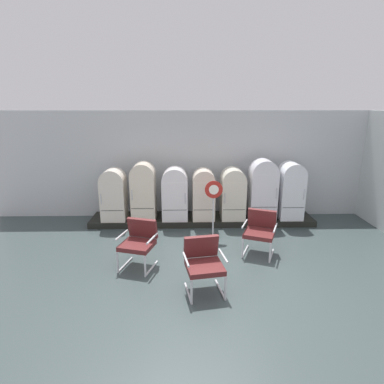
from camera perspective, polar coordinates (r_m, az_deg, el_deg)
The scene contains 14 objects.
ground at distance 6.17m, azimuth 3.33°, elevation -15.70°, with size 12.00×10.00×0.05m, color #364343.
back_wall at distance 9.08m, azimuth 1.68°, elevation 5.04°, with size 11.76×0.12×3.01m.
display_plinth at distance 8.85m, azimuth 1.81°, elevation -4.91°, with size 6.07×0.95×0.16m, color black.
refrigerator_0 at distance 8.67m, azimuth -13.90°, elevation -0.20°, with size 0.64×0.62×1.38m.
refrigerator_1 at distance 8.52m, azimuth -8.71°, elevation 0.44°, with size 0.63×0.66×1.54m.
refrigerator_2 at distance 8.46m, azimuth -3.09°, elevation -0.05°, with size 0.68×0.63×1.41m.
refrigerator_3 at distance 8.49m, azimuth 2.08°, elevation -0.12°, with size 0.59×0.65×1.36m.
refrigerator_4 at distance 8.59m, azimuth 7.34°, elevation -0.02°, with size 0.63×0.69×1.38m.
refrigerator_5 at distance 8.67m, azimuth 12.59°, elevation 0.76°, with size 0.70×0.62×1.62m.
refrigerator_6 at distance 8.93m, azimuth 17.30°, elevation 0.55°, with size 0.62×0.68×1.52m.
armchair_left at distance 6.47m, azimuth -9.53°, elevation -8.57°, with size 0.80×0.83×0.95m.
armchair_right at distance 7.07m, azimuth 12.12°, elevation -6.58°, with size 0.84×0.86×0.95m.
armchair_center at distance 5.61m, azimuth 2.08°, elevation -12.33°, with size 0.76×0.78×0.95m.
sign_stand at distance 7.67m, azimuth 3.85°, elevation -3.51°, with size 0.42×0.32×1.43m.
Camera 1 is at (-0.46, -5.25, 3.18)m, focal length 29.70 mm.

